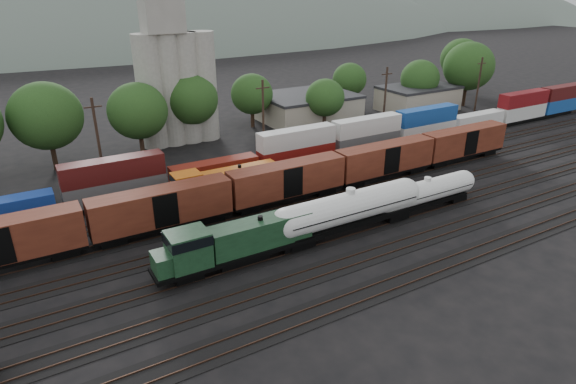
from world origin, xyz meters
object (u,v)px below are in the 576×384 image
green_locomotive (232,243)px  tank_car_a (350,209)px  grain_silo (176,76)px  orange_locomotive (219,183)px

green_locomotive → tank_car_a: size_ratio=0.92×
grain_silo → green_locomotive: bearing=-102.0°
orange_locomotive → grain_silo: grain_silo is taller
green_locomotive → grain_silo: 42.80m
tank_car_a → orange_locomotive: tank_car_a is taller
grain_silo → orange_locomotive: bearing=-98.1°
tank_car_a → grain_silo: bearing=97.0°
green_locomotive → tank_car_a: (13.70, 0.00, 0.31)m
grain_silo → tank_car_a: bearing=-83.0°
tank_car_a → grain_silo: (-5.01, 41.00, 8.34)m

